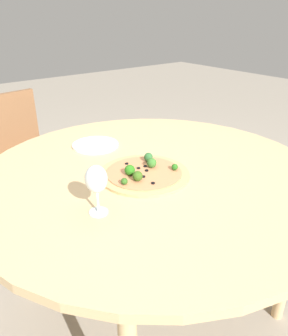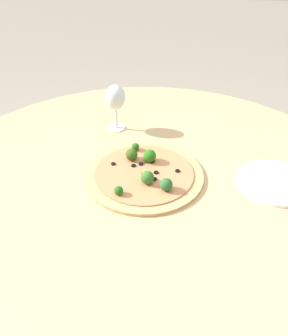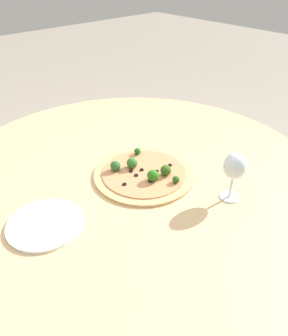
% 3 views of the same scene
% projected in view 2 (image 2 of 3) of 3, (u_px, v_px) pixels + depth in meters
% --- Properties ---
extents(ground_plane, '(12.00, 12.00, 0.00)m').
position_uv_depth(ground_plane, '(146.00, 329.00, 1.50)').
color(ground_plane, gray).
extents(dining_table, '(1.39, 1.39, 0.74)m').
position_uv_depth(dining_table, '(147.00, 201.00, 1.10)').
color(dining_table, tan).
rests_on(dining_table, ground_plane).
extents(pizza, '(0.35, 0.35, 0.05)m').
position_uv_depth(pizza, '(144.00, 173.00, 1.10)').
color(pizza, tan).
rests_on(pizza, dining_table).
extents(wine_glass, '(0.07, 0.07, 0.16)m').
position_uv_depth(wine_glass, '(115.00, 99.00, 1.27)').
color(wine_glass, silver).
rests_on(wine_glass, dining_table).
extents(plate_near, '(0.22, 0.22, 0.01)m').
position_uv_depth(plate_near, '(275.00, 182.00, 1.08)').
color(plate_near, white).
rests_on(plate_near, dining_table).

